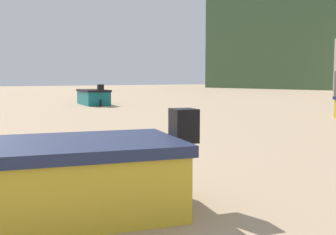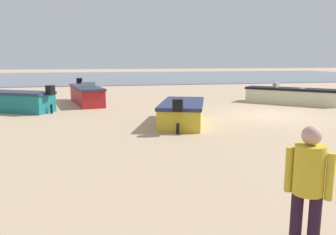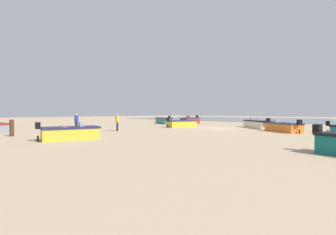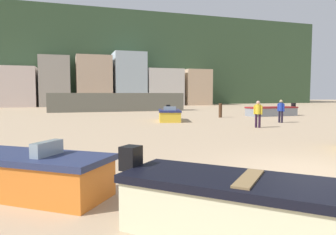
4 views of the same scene
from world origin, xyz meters
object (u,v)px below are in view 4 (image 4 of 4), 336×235
object	(u,v)px
beach_walker_foreground	(281,109)
beach_walker_distant	(258,112)
boat_yellow_1	(169,115)
boat_grey_4	(272,111)
mooring_post_near_water	(220,110)
boat_cream_0	(292,216)
boat_orange_7	(22,173)

from	to	relation	value
beach_walker_foreground	beach_walker_distant	world-z (taller)	same
boat_yellow_1	beach_walker_distant	bearing A→B (deg)	135.79
boat_grey_4	mooring_post_near_water	size ratio (longest dim) A/B	4.19
mooring_post_near_water	beach_walker_foreground	bearing A→B (deg)	-72.70
boat_cream_0	beach_walker_foreground	distance (m)	19.05
boat_grey_4	boat_orange_7	xyz separation A→B (m)	(-18.75, -17.73, 0.01)
boat_grey_4	beach_walker_foreground	xyz separation A→B (m)	(-3.60, -6.02, 0.52)
boat_cream_0	mooring_post_near_water	distance (m)	23.07
boat_yellow_1	beach_walker_distant	size ratio (longest dim) A/B	2.33
beach_walker_foreground	boat_yellow_1	bearing A→B (deg)	36.33
boat_grey_4	boat_cream_0	bearing A→B (deg)	142.10
boat_yellow_1	boat_orange_7	xyz separation A→B (m)	(-8.13, -15.50, 0.00)
mooring_post_near_water	boat_grey_4	bearing A→B (deg)	3.12
mooring_post_near_water	beach_walker_distant	bearing A→B (deg)	-101.33
boat_grey_4	beach_walker_distant	world-z (taller)	beach_walker_distant
boat_grey_4	boat_orange_7	distance (m)	25.81
boat_yellow_1	beach_walker_foreground	world-z (taller)	beach_walker_foreground
boat_cream_0	beach_walker_foreground	xyz separation A→B (m)	(11.44, 15.22, 0.51)
boat_yellow_1	beach_walker_foreground	xyz separation A→B (m)	(7.02, -3.80, 0.52)
mooring_post_near_water	beach_walker_foreground	distance (m)	6.01
boat_yellow_1	beach_walker_foreground	size ratio (longest dim) A/B	2.33
boat_cream_0	mooring_post_near_water	xyz separation A→B (m)	(9.66, 20.95, 0.17)
boat_cream_0	boat_yellow_1	distance (m)	19.53
beach_walker_distant	boat_grey_4	bearing A→B (deg)	-83.60
beach_walker_foreground	boat_cream_0	bearing A→B (deg)	117.79
boat_orange_7	beach_walker_distant	xyz separation A→B (m)	(11.76, 9.40, 0.52)
boat_cream_0	boat_orange_7	distance (m)	5.11
boat_orange_7	beach_walker_distant	world-z (taller)	beach_walker_distant
boat_orange_7	mooring_post_near_water	world-z (taller)	mooring_post_near_water
beach_walker_distant	boat_cream_0	bearing A→B (deg)	104.47
boat_orange_7	beach_walker_foreground	distance (m)	19.16
mooring_post_near_water	beach_walker_distant	distance (m)	8.20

